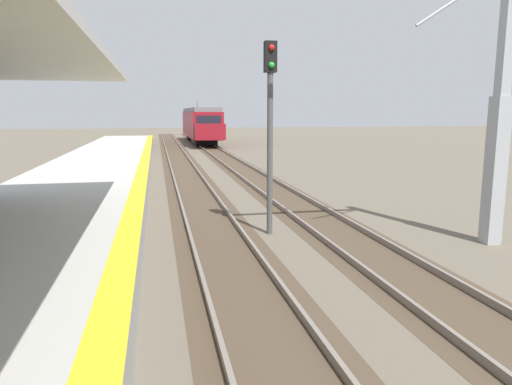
{
  "coord_description": "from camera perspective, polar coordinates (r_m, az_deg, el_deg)",
  "views": [
    {
      "loc": [
        0.38,
        2.95,
        3.35
      ],
      "look_at": [
        1.9,
        10.16,
        2.1
      ],
      "focal_mm": 33.14,
      "sensor_mm": 36.0,
      "label": 1
    }
  ],
  "objects": [
    {
      "name": "track_pair_nearest_platform",
      "position": [
        17.43,
        -6.67,
        -1.37
      ],
      "size": [
        2.34,
        120.0,
        0.16
      ],
      "color": "#4C3D2D",
      "rests_on": "ground"
    },
    {
      "name": "station_platform",
      "position": [
        13.67,
        -23.79,
        -3.46
      ],
      "size": [
        5.0,
        80.0,
        0.91
      ],
      "color": "#B7B5AD",
      "rests_on": "ground"
    },
    {
      "name": "catenary_pylon_far_side",
      "position": [
        13.16,
        26.44,
        9.73
      ],
      "size": [
        5.0,
        0.4,
        7.5
      ],
      "color": "#9EA3A8",
      "rests_on": "ground"
    },
    {
      "name": "track_pair_middle",
      "position": [
        18.05,
        4.14,
        -0.95
      ],
      "size": [
        2.34,
        120.0,
        0.16
      ],
      "color": "#4C3D2D",
      "rests_on": "ground"
    },
    {
      "name": "rail_signal_post",
      "position": [
        12.86,
        1.71,
        8.92
      ],
      "size": [
        0.32,
        0.34,
        5.2
      ],
      "color": "#4C4C4C",
      "rests_on": "ground"
    },
    {
      "name": "approaching_train",
      "position": [
        53.91,
        -6.71,
        8.3
      ],
      "size": [
        2.93,
        19.6,
        4.76
      ],
      "color": "maroon",
      "rests_on": "ground"
    }
  ]
}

